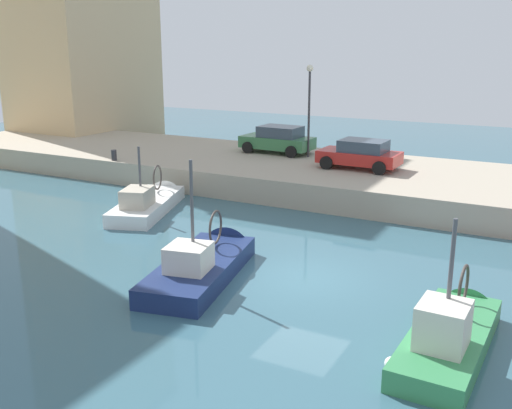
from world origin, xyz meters
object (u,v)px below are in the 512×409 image
(fishing_boat_green, at_px, (451,340))
(fishing_boat_white, at_px, (150,207))
(fishing_boat_navy, at_px, (205,271))
(mooring_bollard_north, at_px, (114,155))
(parked_car_green, at_px, (278,139))
(quay_streetlamp, at_px, (309,96))
(parked_car_red, at_px, (360,154))

(fishing_boat_green, relative_size, fishing_boat_white, 0.90)
(fishing_boat_navy, distance_m, mooring_bollard_north, 14.07)
(fishing_boat_green, xyz_separation_m, parked_car_green, (15.63, 12.32, 1.82))
(mooring_bollard_north, xyz_separation_m, quay_streetlamp, (5.65, -8.54, 2.98))
(fishing_boat_white, relative_size, mooring_bollard_north, 11.59)
(parked_car_green, bearing_deg, quay_streetlamp, -99.41)
(parked_car_red, bearing_deg, parked_car_green, 69.99)
(fishing_boat_white, distance_m, mooring_bollard_north, 6.05)
(fishing_boat_white, distance_m, quay_streetlamp, 10.62)
(fishing_boat_navy, xyz_separation_m, quay_streetlamp, (14.19, 2.56, 4.36))
(parked_car_green, distance_m, mooring_bollard_north, 8.90)
(quay_streetlamp, bearing_deg, fishing_boat_white, 157.78)
(parked_car_red, height_order, mooring_bollard_north, parked_car_red)
(fishing_boat_green, bearing_deg, mooring_bollard_north, 62.94)
(fishing_boat_white, xyz_separation_m, mooring_bollard_north, (3.32, 4.88, 1.37))
(parked_car_green, bearing_deg, mooring_bollard_north, 132.23)
(fishing_boat_green, distance_m, quay_streetlamp, 18.98)
(fishing_boat_green, bearing_deg, quay_streetlamp, 34.09)
(mooring_bollard_north, bearing_deg, fishing_boat_green, -117.06)
(fishing_boat_navy, relative_size, fishing_boat_white, 1.01)
(parked_car_red, xyz_separation_m, quay_streetlamp, (1.64, 3.45, 2.53))
(parked_car_red, bearing_deg, fishing_boat_green, -153.16)
(parked_car_red, distance_m, mooring_bollard_north, 12.65)
(parked_car_green, xyz_separation_m, quay_streetlamp, (-0.32, -1.96, 2.50))
(parked_car_red, height_order, quay_streetlamp, quay_streetlamp)
(fishing_boat_green, height_order, fishing_boat_white, fishing_boat_green)
(fishing_boat_white, bearing_deg, mooring_bollard_north, 55.76)
(fishing_boat_white, relative_size, parked_car_red, 1.64)
(mooring_bollard_north, bearing_deg, fishing_boat_white, -124.24)
(fishing_boat_navy, relative_size, parked_car_green, 1.59)
(mooring_bollard_north, bearing_deg, fishing_boat_navy, -127.58)
(fishing_boat_green, height_order, fishing_boat_navy, fishing_boat_navy)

